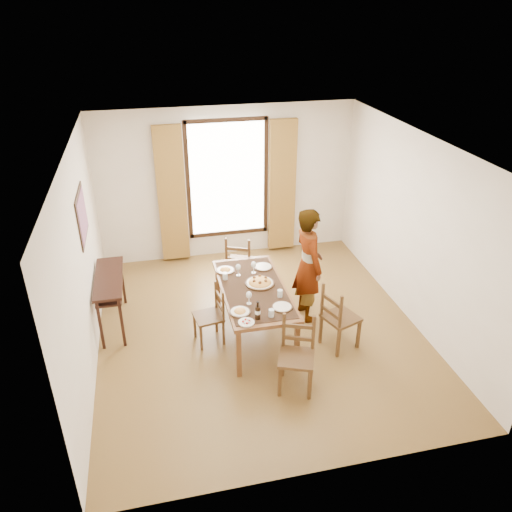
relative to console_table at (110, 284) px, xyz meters
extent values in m
plane|color=#523819|center=(2.03, -0.60, -0.68)|extent=(5.00, 5.00, 0.00)
cube|color=silver|center=(2.03, 1.90, 0.67)|extent=(4.50, 0.10, 2.70)
cube|color=silver|center=(2.03, -3.10, 0.67)|extent=(4.50, 0.10, 2.70)
cube|color=silver|center=(-0.22, -0.60, 0.67)|extent=(0.10, 5.00, 2.70)
cube|color=silver|center=(4.28, -0.60, 0.67)|extent=(0.10, 5.00, 2.70)
cube|color=white|center=(2.03, -0.60, 2.04)|extent=(4.50, 5.00, 0.04)
cube|color=white|center=(2.03, 1.87, 0.77)|extent=(1.30, 0.04, 2.00)
cube|color=#A07234|center=(1.05, 1.81, 0.57)|extent=(0.48, 0.10, 2.40)
cube|color=#A07234|center=(3.01, 1.81, 0.57)|extent=(0.48, 0.10, 2.40)
cube|color=black|center=(-0.21, 0.00, 1.07)|extent=(0.02, 0.86, 0.66)
cube|color=#C84325|center=(-0.20, 0.00, 1.07)|extent=(0.01, 0.76, 0.56)
cube|color=black|center=(0.00, 0.00, 0.10)|extent=(0.38, 1.20, 0.04)
cube|color=black|center=(0.00, 0.00, -0.02)|extent=(0.34, 1.10, 0.03)
cube|color=black|center=(-0.14, -0.55, -0.30)|extent=(0.04, 0.04, 0.76)
cube|color=black|center=(-0.14, 0.55, -0.30)|extent=(0.04, 0.04, 0.76)
cube|color=black|center=(0.14, -0.55, -0.30)|extent=(0.04, 0.04, 0.76)
cube|color=black|center=(0.14, 0.55, -0.30)|extent=(0.04, 0.04, 0.76)
cube|color=brown|center=(1.93, -0.66, 0.04)|extent=(0.87, 1.80, 0.05)
cube|color=black|center=(1.93, -0.66, 0.07)|extent=(0.80, 1.66, 0.01)
cube|color=brown|center=(1.56, -1.50, -0.33)|extent=(0.06, 0.06, 0.70)
cube|color=brown|center=(1.56, 0.18, -0.33)|extent=(0.06, 0.06, 0.70)
cube|color=brown|center=(2.31, -1.50, -0.33)|extent=(0.06, 0.06, 0.70)
cube|color=brown|center=(2.31, 0.18, -0.33)|extent=(0.06, 0.06, 0.70)
cube|color=#53371B|center=(1.29, -0.70, -0.29)|extent=(0.43, 0.43, 0.04)
cube|color=#53371B|center=(1.11, -0.57, -0.48)|extent=(0.04, 0.04, 0.40)
cube|color=#53371B|center=(1.42, -0.52, -0.48)|extent=(0.04, 0.04, 0.40)
cube|color=#53371B|center=(1.16, -0.88, -0.48)|extent=(0.04, 0.04, 0.40)
cube|color=#53371B|center=(1.48, -0.83, -0.48)|extent=(0.04, 0.04, 0.40)
cube|color=#53371B|center=(1.43, -0.51, -0.06)|extent=(0.03, 0.03, 0.44)
cube|color=#53371B|center=(1.48, -0.83, -0.06)|extent=(0.03, 0.03, 0.44)
cube|color=#53371B|center=(1.46, -0.67, -0.15)|extent=(0.07, 0.32, 0.04)
cube|color=#53371B|center=(1.46, -0.67, 0.01)|extent=(0.07, 0.32, 0.04)
cube|color=#53371B|center=(2.01, 0.63, -0.23)|extent=(0.56, 0.56, 0.04)
cube|color=#53371B|center=(2.25, 0.72, -0.46)|extent=(0.04, 0.04, 0.46)
cube|color=#53371B|center=(2.10, 0.39, -0.46)|extent=(0.04, 0.04, 0.46)
cube|color=#53371B|center=(1.91, 0.87, -0.46)|extent=(0.04, 0.04, 0.46)
cube|color=#53371B|center=(1.76, 0.54, -0.46)|extent=(0.04, 0.04, 0.46)
cube|color=#53371B|center=(2.09, 0.38, 0.03)|extent=(0.04, 0.04, 0.51)
cube|color=#53371B|center=(1.76, 0.53, 0.03)|extent=(0.04, 0.04, 0.51)
cube|color=#53371B|center=(1.93, 0.45, -0.07)|extent=(0.35, 0.17, 0.05)
cube|color=#53371B|center=(1.93, 0.45, 0.11)|extent=(0.35, 0.17, 0.05)
cube|color=#53371B|center=(2.19, -1.86, -0.24)|extent=(0.54, 0.54, 0.04)
cube|color=#53371B|center=(1.96, -1.96, -0.46)|extent=(0.04, 0.04, 0.45)
cube|color=#53371B|center=(2.09, -1.63, -0.46)|extent=(0.04, 0.04, 0.45)
cube|color=#53371B|center=(2.30, -2.09, -0.46)|extent=(0.04, 0.04, 0.45)
cube|color=#53371B|center=(2.43, -1.76, -0.46)|extent=(0.04, 0.04, 0.45)
cube|color=#53371B|center=(2.10, -1.62, 0.01)|extent=(0.04, 0.04, 0.50)
cube|color=#53371B|center=(2.43, -1.75, 0.01)|extent=(0.04, 0.04, 0.50)
cube|color=#53371B|center=(2.26, -1.68, -0.09)|extent=(0.34, 0.16, 0.05)
cube|color=#53371B|center=(2.26, -1.68, 0.09)|extent=(0.34, 0.16, 0.05)
cube|color=#53371B|center=(3.02, -1.19, -0.23)|extent=(0.54, 0.54, 0.04)
cube|color=#53371B|center=(3.25, -1.30, -0.46)|extent=(0.04, 0.04, 0.45)
cube|color=#53371B|center=(2.91, -1.42, -0.46)|extent=(0.04, 0.04, 0.45)
cube|color=#53371B|center=(3.13, -0.96, -0.46)|extent=(0.04, 0.04, 0.45)
cube|color=#53371B|center=(2.79, -1.08, -0.46)|extent=(0.04, 0.04, 0.45)
cube|color=#53371B|center=(2.90, -1.42, 0.02)|extent=(0.04, 0.04, 0.50)
cube|color=#53371B|center=(2.78, -1.08, 0.02)|extent=(0.04, 0.04, 0.50)
cube|color=#53371B|center=(2.84, -1.25, -0.08)|extent=(0.15, 0.35, 0.05)
cube|color=#53371B|center=(2.84, -1.25, 0.10)|extent=(0.15, 0.35, 0.05)
imported|color=gray|center=(2.80, -0.40, 0.18)|extent=(0.71, 0.54, 1.73)
cylinder|color=silver|center=(2.23, -0.96, 0.12)|extent=(0.07, 0.07, 0.10)
cylinder|color=silver|center=(1.60, -0.35, 0.12)|extent=(0.07, 0.07, 0.10)
cylinder|color=silver|center=(2.00, -1.38, 0.12)|extent=(0.07, 0.07, 0.10)
camera|label=1|loc=(0.68, -6.33, 3.63)|focal=35.00mm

